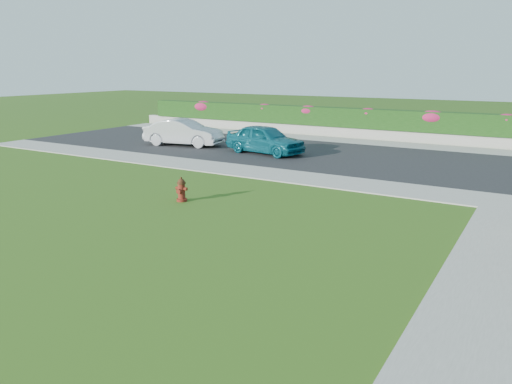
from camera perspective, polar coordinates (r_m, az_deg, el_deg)
The scene contains 15 objects.
ground at distance 11.33m, azimuth -14.07°, elevation -7.05°, with size 120.00×120.00×0.00m, color black.
street_far at distance 25.15m, azimuth 0.24°, elevation 4.95°, with size 26.00×8.00×0.04m, color black.
sidewalk_far at distance 21.67m, azimuth -8.78°, elevation 3.31°, with size 24.00×2.00×0.04m, color gray.
sidewalk_beyond at distance 28.06m, azimuth 12.61°, elevation 5.56°, with size 34.00×2.00×0.04m, color gray.
retaining_wall at distance 29.44m, azimuth 13.57°, elevation 6.44°, with size 34.00×0.40×0.60m, color gray.
hedge at distance 29.44m, azimuth 13.72°, elevation 8.10°, with size 32.00×0.90×1.10m, color black.
fire_hydrant at distance 15.42m, azimuth -8.52°, elevation 0.25°, with size 0.39×0.37×0.76m.
sedan_teal at distance 23.62m, azimuth 1.04°, elevation 6.06°, with size 1.60×3.97×1.35m, color #0E596A.
sedan_silver at distance 26.36m, azimuth -8.28°, elevation 6.75°, with size 1.43×4.11×1.35m, color #B5B8BD.
flower_clump_a at distance 34.87m, azimuth -6.00°, elevation 9.70°, with size 1.51×0.97×0.75m, color #C0216D.
flower_clump_b at distance 32.23m, azimuth 0.99°, elevation 9.56°, with size 1.11×0.72×0.56m, color #C0216D.
flower_clump_c at distance 30.84m, azimuth 5.98°, elevation 9.24°, with size 1.25×0.80×0.62m, color #C0216D.
flower_clump_d at distance 29.48m, azimuth 12.68°, elevation 8.81°, with size 1.12×0.72×0.56m, color #C0216D.
flower_clump_e at distance 28.58m, azimuth 19.51°, elevation 8.07°, with size 1.43×0.92×0.72m, color #C0216D.
flower_clump_f at distance 28.10m, azimuth 26.76°, elevation 7.42°, with size 1.11×0.71×0.55m, color #C0216D.
Camera 1 is at (7.57, -7.42, 3.99)m, focal length 35.00 mm.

